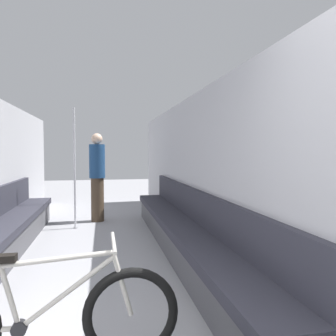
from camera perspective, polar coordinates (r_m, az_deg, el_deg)
wall_right at (r=4.29m, az=6.05°, el=-0.93°), size 0.10×9.57×2.13m
bench_seat_row_right at (r=4.32m, az=2.70°, el=-11.40°), size 0.48×5.30×0.85m
bicycle at (r=2.32m, az=-21.04°, el=-23.52°), size 1.68×0.46×0.79m
grab_pole_near at (r=5.94m, az=-15.95°, el=-0.34°), size 0.08×0.08×2.11m
passenger_standing at (r=6.46m, az=-12.22°, el=-1.37°), size 0.30×0.30×1.70m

